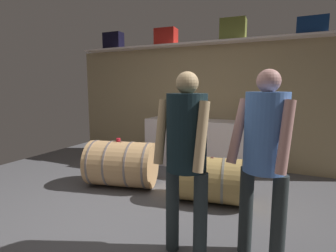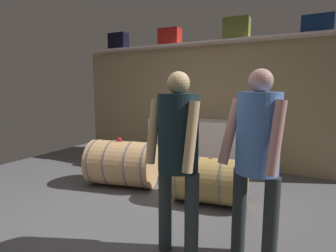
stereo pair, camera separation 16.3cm
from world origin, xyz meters
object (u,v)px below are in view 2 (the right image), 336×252
Objects in this scene: wine_glass at (167,113)px; winemaker_pouring at (178,147)px; toolcase_black at (118,41)px; tasting_cup at (119,139)px; toolcase_olive at (237,29)px; wine_bottle_amber at (245,114)px; toolcase_navy at (317,24)px; toolcase_red at (170,37)px; red_funnel at (248,121)px; wine_barrel_far at (210,180)px; work_cabinet at (201,144)px; wine_barrel_near at (123,163)px; wine_bottle_clear at (175,111)px; visitor_tasting at (257,148)px; wine_bottle_green at (175,111)px.

wine_glass is 2.86m from winemaker_pouring.
tasting_cup is (1.17, -1.55, -1.69)m from toolcase_black.
wine_bottle_amber is (0.21, -0.10, -1.39)m from toolcase_olive.
toolcase_black reaches higher than wine_glass.
toolcase_navy is at bearing 32.40° from tasting_cup.
toolcase_navy is at bearing -3.05° from toolcase_red.
wine_glass is 1.51m from red_funnel.
toolcase_navy reaches higher than wine_barrel_far.
work_cabinet is 1.55m from wine_barrel_near.
wine_bottle_clear is at bearing 119.77° from wine_barrel_far.
winemaker_pouring is (0.73, -2.51, 0.52)m from work_cabinet.
visitor_tasting reaches higher than wine_glass.
winemaker_pouring is at bearing -90.14° from wine_bottle_amber.
winemaker_pouring is (1.43, -1.14, 0.62)m from wine_barrel_near.
toolcase_navy reaches higher than visitor_tasting.
toolcase_olive is at bearing -1.18° from toolcase_black.
work_cabinet is at bearing -174.83° from wine_bottle_amber.
winemaker_pouring is at bearing -94.62° from wine_barrel_far.
toolcase_red reaches higher than wine_barrel_far.
wine_glass is at bearing -174.07° from toolcase_olive.
winemaker_pouring is at bearing -63.74° from wine_bottle_clear.
visitor_tasting is (1.83, -2.30, -0.03)m from wine_bottle_green.
toolcase_olive is at bearing 18.00° from work_cabinet.
red_funnel is at bearing -3.98° from wine_glass.
toolcase_black is 2.57m from tasting_cup.
toolcase_olive is at bearing 50.59° from tasting_cup.
toolcase_red is at bearing 88.93° from tasting_cup.
tasting_cup is at bearing -94.13° from toolcase_red.
toolcase_red is 3.49m from visitor_tasting.
wine_bottle_green is at bearing 80.73° from tasting_cup.
wine_bottle_green is (0.19, -0.18, -1.37)m from toolcase_red.
wine_bottle_green is at bearing -30.51° from visitor_tasting.
wine_barrel_near is at bearing -134.75° from wine_bottle_amber.
wine_bottle_clear is at bearing 111.60° from wine_bottle_green.
toolcase_red is at bearing 166.80° from wine_bottle_clear.
toolcase_olive is 2.85m from wine_barrel_near.
wine_bottle_green is at bearing -176.66° from wine_bottle_amber.
wine_barrel_near is at bearing -53.06° from toolcase_black.
wine_glass is 1.99m from wine_barrel_far.
winemaker_pouring reaches higher than wine_bottle_amber.
toolcase_red is at bearing 122.19° from wine_barrel_far.
wine_barrel_far is at bearing -32.27° from toolcase_black.
wine_bottle_clear is 1.44m from red_funnel.
wine_barrel_near is 1.10× the size of wine_barrel_far.
tasting_cup is at bearing -135.71° from wine_bottle_amber.
red_funnel is (1.51, -0.10, -0.05)m from wine_glass.
toolcase_black is at bearing 177.75° from wine_bottle_amber.
tasting_cup is at bearing 171.30° from wine_barrel_far.
toolcase_red is 1.33× the size of wine_bottle_green.
toolcase_navy is 2.60m from wine_bottle_green.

